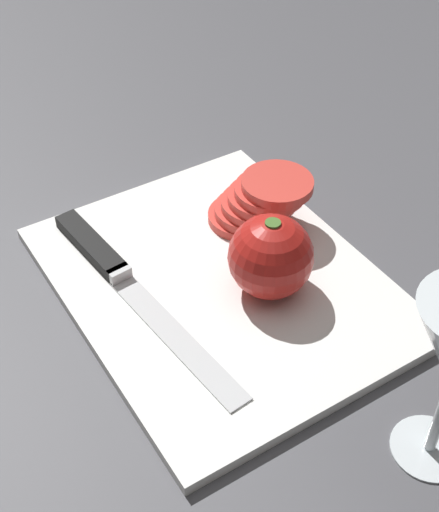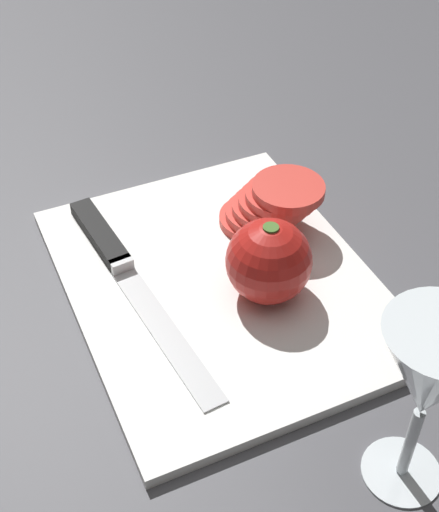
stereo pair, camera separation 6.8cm
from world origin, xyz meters
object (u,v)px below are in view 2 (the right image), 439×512
at_px(wine_glass, 431,379).
at_px(knife, 113,253).
at_px(whole_tomato, 269,261).
at_px(tomato_slice_stack_near, 271,204).

relative_size(wine_glass, knife, 0.55).
height_order(whole_tomato, knife, whole_tomato).
height_order(wine_glass, tomato_slice_stack_near, wine_glass).
bearing_deg(tomato_slice_stack_near, whole_tomato, 151.27).
relative_size(knife, tomato_slice_stack_near, 3.03).
relative_size(whole_tomato, tomato_slice_stack_near, 0.83).
xyz_separation_m(whole_tomato, knife, (0.11, 0.12, -0.03)).
distance_m(wine_glass, whole_tomato, 0.22).
relative_size(wine_glass, tomato_slice_stack_near, 1.65).
xyz_separation_m(knife, tomato_slice_stack_near, (-0.02, -0.17, 0.02)).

